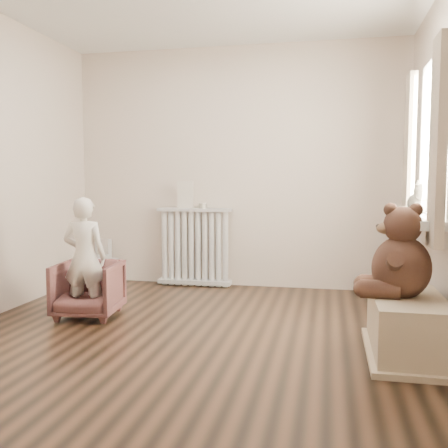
% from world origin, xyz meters
% --- Properties ---
extents(floor, '(3.60, 3.60, 0.01)m').
position_xyz_m(floor, '(0.00, 0.00, 0.00)').
color(floor, black).
rests_on(floor, ground).
extents(back_wall, '(3.60, 0.02, 2.60)m').
position_xyz_m(back_wall, '(0.00, 1.80, 1.30)').
color(back_wall, beige).
rests_on(back_wall, ground).
extents(front_wall, '(3.60, 0.02, 2.60)m').
position_xyz_m(front_wall, '(0.00, -1.80, 1.30)').
color(front_wall, beige).
rests_on(front_wall, ground).
extents(window, '(0.03, 0.90, 1.10)m').
position_xyz_m(window, '(1.76, 0.30, 1.45)').
color(window, white).
rests_on(window, right_wall).
extents(window_sill, '(0.22, 1.10, 0.06)m').
position_xyz_m(window_sill, '(1.67, 0.30, 0.87)').
color(window_sill, silver).
rests_on(window_sill, right_wall).
extents(curtain_left, '(0.06, 0.26, 1.30)m').
position_xyz_m(curtain_left, '(1.65, -0.27, 1.39)').
color(curtain_left, '#B7A78D').
rests_on(curtain_left, right_wall).
extents(curtain_right, '(0.06, 0.26, 1.30)m').
position_xyz_m(curtain_right, '(1.65, 0.87, 1.39)').
color(curtain_right, '#B7A78D').
rests_on(curtain_right, right_wall).
extents(radiator, '(0.81, 0.15, 0.86)m').
position_xyz_m(radiator, '(-0.44, 1.68, 0.39)').
color(radiator, silver).
rests_on(radiator, floor).
extents(paper_doll, '(0.18, 0.02, 0.29)m').
position_xyz_m(paper_doll, '(-0.54, 1.68, 1.01)').
color(paper_doll, beige).
rests_on(paper_doll, radiator).
extents(tin_a, '(0.09, 0.09, 0.06)m').
position_xyz_m(tin_a, '(-0.34, 1.68, 0.89)').
color(tin_a, '#A59E8C').
rests_on(tin_a, radiator).
extents(toy_vanity, '(0.31, 0.22, 0.49)m').
position_xyz_m(toy_vanity, '(-1.53, 1.65, 0.28)').
color(toy_vanity, silver).
rests_on(toy_vanity, floor).
extents(armchair, '(0.56, 0.57, 0.47)m').
position_xyz_m(armchair, '(-0.99, 0.27, 0.24)').
color(armchair, brown).
rests_on(armchair, floor).
extents(child, '(0.39, 0.27, 1.00)m').
position_xyz_m(child, '(-0.99, 0.22, 0.52)').
color(child, white).
rests_on(child, armchair).
extents(toy_bench, '(0.45, 0.85, 0.40)m').
position_xyz_m(toy_bench, '(1.52, -0.18, 0.20)').
color(toy_bench, '#CAB893').
rests_on(toy_bench, floor).
extents(teddy_bear, '(0.51, 0.41, 0.60)m').
position_xyz_m(teddy_bear, '(1.47, -0.18, 0.67)').
color(teddy_bear, '#321D14').
rests_on(teddy_bear, toy_bench).
extents(plush_cat, '(0.22, 0.31, 0.25)m').
position_xyz_m(plush_cat, '(1.66, 0.36, 1.00)').
color(plush_cat, gray).
rests_on(plush_cat, window_sill).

